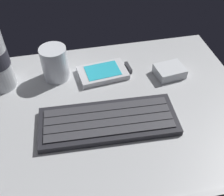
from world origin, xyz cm
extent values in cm
cube|color=#B7BABC|center=(0.00, 0.00, -1.00)|extent=(64.00, 48.00, 2.00)
cube|color=#232328|center=(-1.71, -4.42, 0.70)|extent=(29.52, 12.44, 1.40)
cube|color=#3D3D42|center=(-1.54, -1.13, 1.55)|extent=(26.75, 3.34, 0.30)
cube|color=#3D3D42|center=(-1.65, -3.32, 1.55)|extent=(26.75, 3.34, 0.30)
cube|color=#3D3D42|center=(-1.76, -5.52, 1.55)|extent=(26.75, 3.34, 0.30)
cube|color=#3D3D42|center=(-1.87, -7.72, 1.55)|extent=(26.75, 3.34, 0.30)
cube|color=silver|center=(0.50, 11.50, 0.70)|extent=(12.76, 8.87, 1.40)
cube|color=#2DB7D1|center=(0.50, 11.50, 1.45)|extent=(9.00, 6.82, 0.10)
cube|color=#333338|center=(6.86, 12.20, 0.70)|extent=(1.21, 3.86, 1.12)
cylinder|color=silver|center=(-11.39, 13.17, 4.25)|extent=(6.40, 6.40, 8.50)
cylinder|color=yellow|center=(-11.39, 13.17, 3.26)|extent=(5.50, 5.50, 6.12)
cube|color=silver|center=(16.52, 8.07, 1.20)|extent=(7.66, 6.45, 2.40)
camera|label=1|loc=(-8.43, -40.14, 44.43)|focal=43.04mm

